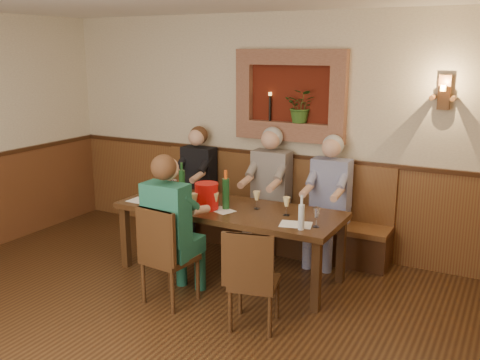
{
  "coord_description": "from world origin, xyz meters",
  "views": [
    {
      "loc": [
        2.65,
        -2.87,
        2.38
      ],
      "look_at": [
        0.1,
        1.9,
        1.05
      ],
      "focal_mm": 40.0,
      "sensor_mm": 36.0,
      "label": 1
    }
  ],
  "objects_px": {
    "person_bench_left": "(195,192)",
    "wine_bottle_green_b": "(182,182)",
    "bench": "(267,221)",
    "chair_near_left": "(169,274)",
    "dining_table": "(229,214)",
    "person_bench_mid": "(268,201)",
    "spittoon_bucket": "(207,196)",
    "wine_bottle_green_a": "(226,193)",
    "person_chair_front": "(173,240)",
    "water_bottle": "(301,216)",
    "person_bench_right": "(327,211)",
    "chair_near_right": "(254,298)"
  },
  "relations": [
    {
      "from": "bench",
      "to": "wine_bottle_green_a",
      "type": "height_order",
      "value": "wine_bottle_green_a"
    },
    {
      "from": "spittoon_bucket",
      "to": "wine_bottle_green_b",
      "type": "distance_m",
      "value": 0.61
    },
    {
      "from": "person_bench_left",
      "to": "person_bench_mid",
      "type": "relative_size",
      "value": 0.96
    },
    {
      "from": "person_bench_mid",
      "to": "spittoon_bucket",
      "type": "relative_size",
      "value": 5.35
    },
    {
      "from": "wine_bottle_green_b",
      "to": "chair_near_right",
      "type": "bearing_deg",
      "value": -36.05
    },
    {
      "from": "person_bench_left",
      "to": "wine_bottle_green_b",
      "type": "xyz_separation_m",
      "value": [
        0.26,
        -0.68,
        0.31
      ]
    },
    {
      "from": "person_bench_right",
      "to": "wine_bottle_green_a",
      "type": "distance_m",
      "value": 1.25
    },
    {
      "from": "chair_near_left",
      "to": "wine_bottle_green_b",
      "type": "xyz_separation_m",
      "value": [
        -0.52,
        1.01,
        0.63
      ]
    },
    {
      "from": "water_bottle",
      "to": "wine_bottle_green_b",
      "type": "bearing_deg",
      "value": 164.13
    },
    {
      "from": "water_bottle",
      "to": "person_bench_left",
      "type": "bearing_deg",
      "value": 148.99
    },
    {
      "from": "person_bench_right",
      "to": "wine_bottle_green_b",
      "type": "relative_size",
      "value": 3.77
    },
    {
      "from": "dining_table",
      "to": "person_bench_mid",
      "type": "height_order",
      "value": "person_bench_mid"
    },
    {
      "from": "dining_table",
      "to": "person_bench_right",
      "type": "xyz_separation_m",
      "value": [
        0.8,
        0.84,
        -0.07
      ]
    },
    {
      "from": "bench",
      "to": "person_bench_mid",
      "type": "relative_size",
      "value": 2.01
    },
    {
      "from": "spittoon_bucket",
      "to": "person_bench_right",
      "type": "bearing_deg",
      "value": 45.35
    },
    {
      "from": "person_bench_right",
      "to": "wine_bottle_green_a",
      "type": "height_order",
      "value": "person_bench_right"
    },
    {
      "from": "person_bench_mid",
      "to": "water_bottle",
      "type": "height_order",
      "value": "person_bench_mid"
    },
    {
      "from": "person_chair_front",
      "to": "water_bottle",
      "type": "xyz_separation_m",
      "value": [
        1.12,
        0.47,
        0.28
      ]
    },
    {
      "from": "spittoon_bucket",
      "to": "water_bottle",
      "type": "relative_size",
      "value": 0.85
    },
    {
      "from": "chair_near_left",
      "to": "water_bottle",
      "type": "xyz_separation_m",
      "value": [
        1.12,
        0.55,
        0.6
      ]
    },
    {
      "from": "person_bench_right",
      "to": "person_chair_front",
      "type": "distance_m",
      "value": 1.89
    },
    {
      "from": "spittoon_bucket",
      "to": "wine_bottle_green_a",
      "type": "bearing_deg",
      "value": 29.44
    },
    {
      "from": "bench",
      "to": "chair_near_left",
      "type": "xyz_separation_m",
      "value": [
        -0.19,
        -1.79,
        -0.05
      ]
    },
    {
      "from": "dining_table",
      "to": "wine_bottle_green_a",
      "type": "distance_m",
      "value": 0.25
    },
    {
      "from": "wine_bottle_green_a",
      "to": "person_bench_left",
      "type": "bearing_deg",
      "value": 136.91
    },
    {
      "from": "water_bottle",
      "to": "chair_near_right",
      "type": "bearing_deg",
      "value": -107.93
    },
    {
      "from": "wine_bottle_green_a",
      "to": "bench",
      "type": "bearing_deg",
      "value": 89.48
    },
    {
      "from": "chair_near_left",
      "to": "person_bench_mid",
      "type": "bearing_deg",
      "value": 88.19
    },
    {
      "from": "person_bench_mid",
      "to": "wine_bottle_green_a",
      "type": "relative_size",
      "value": 3.6
    },
    {
      "from": "person_chair_front",
      "to": "person_bench_mid",
      "type": "bearing_deg",
      "value": 81.44
    },
    {
      "from": "dining_table",
      "to": "wine_bottle_green_b",
      "type": "bearing_deg",
      "value": 167.2
    },
    {
      "from": "bench",
      "to": "person_bench_mid",
      "type": "distance_m",
      "value": 0.32
    },
    {
      "from": "dining_table",
      "to": "bench",
      "type": "relative_size",
      "value": 0.8
    },
    {
      "from": "chair_near_left",
      "to": "person_bench_left",
      "type": "distance_m",
      "value": 1.89
    },
    {
      "from": "person_chair_front",
      "to": "wine_bottle_green_b",
      "type": "relative_size",
      "value": 3.76
    },
    {
      "from": "chair_near_right",
      "to": "spittoon_bucket",
      "type": "bearing_deg",
      "value": 127.59
    },
    {
      "from": "wine_bottle_green_a",
      "to": "person_chair_front",
      "type": "bearing_deg",
      "value": -103.91
    },
    {
      "from": "person_chair_front",
      "to": "spittoon_bucket",
      "type": "distance_m",
      "value": 0.68
    },
    {
      "from": "dining_table",
      "to": "person_bench_right",
      "type": "bearing_deg",
      "value": 46.28
    },
    {
      "from": "person_bench_right",
      "to": "person_bench_left",
      "type": "bearing_deg",
      "value": 179.98
    },
    {
      "from": "chair_near_left",
      "to": "spittoon_bucket",
      "type": "height_order",
      "value": "spittoon_bucket"
    },
    {
      "from": "person_chair_front",
      "to": "person_bench_left",
      "type": "bearing_deg",
      "value": 115.85
    },
    {
      "from": "bench",
      "to": "spittoon_bucket",
      "type": "bearing_deg",
      "value": -99.43
    },
    {
      "from": "person_bench_left",
      "to": "spittoon_bucket",
      "type": "height_order",
      "value": "person_bench_left"
    },
    {
      "from": "person_bench_left",
      "to": "person_bench_right",
      "type": "height_order",
      "value": "person_bench_right"
    },
    {
      "from": "dining_table",
      "to": "person_bench_mid",
      "type": "bearing_deg",
      "value": 86.15
    },
    {
      "from": "water_bottle",
      "to": "wine_bottle_green_a",
      "type": "bearing_deg",
      "value": 165.4
    },
    {
      "from": "dining_table",
      "to": "person_bench_right",
      "type": "distance_m",
      "value": 1.16
    },
    {
      "from": "person_bench_left",
      "to": "wine_bottle_green_b",
      "type": "bearing_deg",
      "value": -68.84
    },
    {
      "from": "dining_table",
      "to": "person_bench_right",
      "type": "relative_size",
      "value": 1.65
    }
  ]
}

